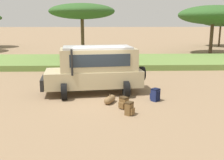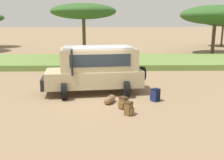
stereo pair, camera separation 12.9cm
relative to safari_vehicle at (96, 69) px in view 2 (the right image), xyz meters
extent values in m
plane|color=#8C7051|center=(0.18, -0.95, -1.29)|extent=(320.00, 320.00, 0.00)
cube|color=olive|center=(0.18, 9.59, -1.07)|extent=(120.00, 7.00, 0.44)
cube|color=tan|center=(-0.11, -0.01, -0.47)|extent=(5.10, 2.50, 0.84)
cube|color=tan|center=(0.14, 0.02, 0.50)|extent=(4.02, 2.25, 1.10)
cube|color=#232D38|center=(-1.37, -0.17, 0.45)|extent=(0.26, 1.55, 0.77)
cube|color=#232D38|center=(0.25, -0.88, 0.55)|extent=(2.92, 0.41, 0.60)
cube|color=#232D38|center=(0.03, 0.91, 0.55)|extent=(2.92, 0.41, 0.60)
cube|color=#B7B7B7|center=(0.09, 0.01, 1.10)|extent=(3.62, 2.13, 0.10)
cube|color=black|center=(-2.66, -0.34, -0.64)|extent=(0.36, 1.62, 0.56)
cylinder|color=black|center=(-1.08, -1.11, 0.50)|extent=(0.10, 0.10, 1.25)
cylinder|color=black|center=(-1.49, -1.17, -0.89)|extent=(0.38, 0.83, 0.80)
cylinder|color=black|center=(-1.74, 0.76, -0.89)|extent=(0.38, 0.83, 0.80)
cylinder|color=black|center=(1.52, -0.78, -0.89)|extent=(0.38, 0.83, 0.80)
cylinder|color=black|center=(1.28, 1.14, -0.89)|extent=(0.38, 0.83, 0.80)
cylinder|color=black|center=(2.46, 0.31, -0.32)|extent=(0.31, 0.76, 0.74)
cube|color=brown|center=(1.42, -3.37, -1.06)|extent=(0.39, 0.41, 0.47)
cube|color=brown|center=(1.55, -3.46, -1.12)|extent=(0.21, 0.24, 0.26)
cube|color=#3A2A16|center=(1.42, -3.37, -0.79)|extent=(0.39, 0.40, 0.07)
cylinder|color=#3A2A16|center=(1.35, -3.22, -1.06)|extent=(0.04, 0.04, 0.40)
cylinder|color=#3A2A16|center=(1.27, -3.34, -1.06)|extent=(0.04, 0.04, 0.40)
cube|color=brown|center=(1.27, -2.57, -1.07)|extent=(0.43, 0.44, 0.45)
cube|color=brown|center=(1.15, -2.68, -1.12)|extent=(0.24, 0.26, 0.25)
cube|color=#3A2A16|center=(1.27, -2.57, -0.81)|extent=(0.42, 0.43, 0.07)
cylinder|color=#3A2A16|center=(1.43, -2.54, -1.07)|extent=(0.04, 0.04, 0.39)
cylinder|color=#3A2A16|center=(1.32, -2.41, -1.07)|extent=(0.04, 0.04, 0.39)
cube|color=navy|center=(2.85, -1.53, -1.03)|extent=(0.46, 0.46, 0.54)
cube|color=navy|center=(2.72, -1.38, -1.09)|extent=(0.25, 0.23, 0.30)
cube|color=black|center=(2.85, -1.53, -0.73)|extent=(0.46, 0.46, 0.07)
cylinder|color=black|center=(2.90, -1.71, -1.03)|extent=(0.04, 0.04, 0.46)
cylinder|color=black|center=(3.02, -1.60, -1.03)|extent=(0.04, 0.04, 0.46)
cylinder|color=brown|center=(0.68, -1.79, -1.12)|extent=(0.51, 0.59, 0.34)
sphere|color=brown|center=(0.79, -1.57, -1.12)|extent=(0.33, 0.33, 0.33)
sphere|color=brown|center=(0.58, -2.02, -1.12)|extent=(0.33, 0.33, 0.33)
torus|color=#493721|center=(0.68, -1.79, -0.93)|extent=(0.09, 0.16, 0.16)
cylinder|color=brown|center=(-1.46, 10.41, 0.68)|extent=(0.30, 0.30, 3.95)
ellipsoid|color=#2D5623|center=(-1.46, 10.41, 3.24)|extent=(5.76, 5.88, 1.37)
cylinder|color=brown|center=(12.64, 16.26, 0.44)|extent=(0.38, 0.38, 3.47)
ellipsoid|color=#2D5623|center=(12.64, 16.26, 3.07)|extent=(7.69, 7.54, 2.10)
cylinder|color=brown|center=(17.70, 25.56, 0.23)|extent=(0.26, 0.26, 3.06)
ellipsoid|color=#2D5623|center=(17.70, 25.56, 2.54)|extent=(6.60, 5.79, 1.83)
camera|label=1|loc=(0.42, -13.34, 2.40)|focal=42.00mm
camera|label=2|loc=(0.55, -13.34, 2.40)|focal=42.00mm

